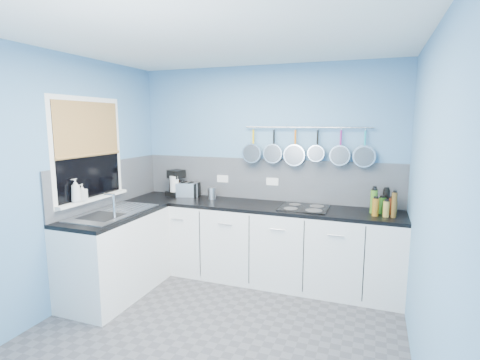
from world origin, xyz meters
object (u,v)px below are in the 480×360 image
Objects in this scene: soap_bottle_b at (82,192)px; toaster at (188,190)px; paper_towel at (175,186)px; canister at (212,193)px; coffee_maker at (176,183)px; hob at (304,208)px; soap_bottle_a at (76,190)px.

toaster is at bearing 65.41° from soap_bottle_b.
canister is at bearing -0.21° from paper_towel.
canister is (0.53, -0.05, -0.09)m from coffee_maker.
coffee_maker is 1.70m from hob.
soap_bottle_a reaches higher than soap_bottle_b.
hob is (1.68, -0.09, -0.13)m from paper_towel.
soap_bottle_b is 1.23m from paper_towel.
paper_towel is 1.81× the size of canister.
coffee_maker is 0.54m from canister.
coffee_maker reaches higher than paper_towel.
soap_bottle_a reaches higher than paper_towel.
coffee_maker is 1.20× the size of toaster.
canister is 0.28× the size of hob.
coffee_maker is 2.27× the size of canister.
hob is (1.52, -0.15, -0.08)m from toaster.
coffee_maker is at bearing 174.74° from canister.
hob is at bearing 27.13° from soap_bottle_b.
soap_bottle_a reaches higher than canister.
soap_bottle_a is 0.09m from soap_bottle_b.
soap_bottle_b is 2.34m from hob.
soap_bottle_b is at bearing -152.87° from hob.
soap_bottle_a is at bearing -90.00° from soap_bottle_b.
paper_towel is at bearing 71.08° from soap_bottle_b.
paper_towel is 0.51× the size of hob.
hob is at bearing 11.85° from coffee_maker.
paper_towel is 0.95× the size of toaster.
coffee_maker is at bearing 102.65° from paper_towel.
soap_bottle_b is at bearing -128.49° from canister.
paper_towel is (0.40, 1.16, -0.10)m from soap_bottle_b.
hob is (1.15, -0.09, -0.07)m from canister.
soap_bottle_b is 0.33× the size of hob.
canister is 1.16m from hob.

